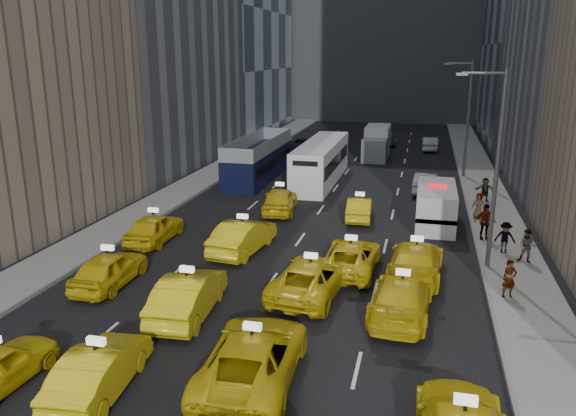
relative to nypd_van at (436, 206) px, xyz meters
The scene contains 34 objects.
ground 19.79m from the nypd_van, 110.72° to the right, with size 160.00×160.00×0.00m, color black.
sidewalk_west 18.69m from the nypd_van, 159.57° to the left, with size 3.00×90.00×0.15m, color gray.
sidewalk_east 7.47m from the nypd_van, 61.70° to the left, with size 3.00×90.00×0.15m, color gray.
curb_west 17.34m from the nypd_van, 157.90° to the left, with size 0.15×90.00×0.18m, color slate.
curb_east 6.90m from the nypd_van, 72.47° to the left, with size 0.15×90.00×0.18m, color slate.
streetlight_near 7.85m from the nypd_van, 71.34° to the right, with size 2.15×0.22×9.00m.
streetlight_far 14.22m from the nypd_van, 80.80° to the left, with size 2.15×0.22×9.00m.
taxi_5 21.76m from the nypd_van, 116.42° to the right, with size 1.54×4.42×1.45m, color gold.
taxi_6 18.66m from the nypd_van, 107.12° to the right, with size 2.66×5.77×1.60m, color gold.
taxi_8 18.37m from the nypd_van, 137.70° to the right, with size 1.76×4.38×1.49m, color gold.
taxi_9 16.88m from the nypd_van, 123.00° to the right, with size 1.73×4.96×1.63m, color gold.
taxi_10 12.34m from the nypd_van, 114.19° to the right, with size 2.47×5.36×1.49m, color gold.
taxi_11 12.37m from the nypd_van, 96.19° to the right, with size 2.15×5.29×1.54m, color gold.
taxi_12 15.83m from the nypd_van, 155.19° to the right, with size 1.79×4.44×1.51m, color gold.
taxi_13 11.70m from the nypd_van, 143.20° to the right, with size 1.72×4.94×1.63m, color gold.
taxi_14 9.15m from the nypd_van, 114.55° to the right, with size 2.32×5.02×1.40m, color gold.
taxi_15 8.43m from the nypd_van, 96.18° to the right, with size 2.24×5.51×1.60m, color gold.
taxi_16 9.37m from the nypd_van, behind, with size 1.88×4.67×1.59m, color gold.
taxi_17 4.41m from the nypd_van, behind, with size 1.40×4.01×1.32m, color gold.
nypd_van is the anchor object (origin of this frame).
double_decker 16.28m from the nypd_van, 145.25° to the left, with size 2.58×11.16×3.24m.
city_bus 12.70m from the nypd_van, 131.82° to the left, with size 3.53×12.01×3.06m.
box_truck 21.12m from the nypd_van, 104.26° to the left, with size 2.55×6.48×2.91m.
misc_car_0 7.73m from the nypd_van, 94.25° to the left, with size 1.51×4.33×1.43m, color #B4B7BD.
misc_car_1 25.82m from the nypd_van, 119.37° to the left, with size 2.29×4.98×1.38m, color black.
misc_car_2 28.96m from the nypd_van, 100.08° to the left, with size 2.20×5.41×1.57m, color slate.
misc_car_3 25.63m from the nypd_van, 111.99° to the left, with size 1.95×4.86×1.65m, color black.
misc_car_4 25.79m from the nypd_van, 90.63° to the left, with size 1.46×4.19×1.38m, color #989B9F.
pedestrian_0 10.31m from the nypd_van, 74.41° to the right, with size 0.57×0.38×1.57m, color gray.
pedestrian_1 6.97m from the nypd_van, 54.12° to the right, with size 0.79×0.43×1.62m, color gray.
pedestrian_2 5.55m from the nypd_van, 54.18° to the right, with size 1.01×0.42×1.56m, color gray.
pedestrian_3 3.57m from the nypd_van, 46.30° to the right, with size 1.12×0.51×1.91m, color gray.
pedestrian_4 2.83m from the nypd_van, 29.23° to the left, with size 0.75×0.41×1.54m, color gray.
pedestrian_5 6.44m from the nypd_van, 60.16° to the left, with size 1.46×0.42×1.58m, color gray.
Camera 1 is at (6.11, -13.74, 9.70)m, focal length 35.00 mm.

